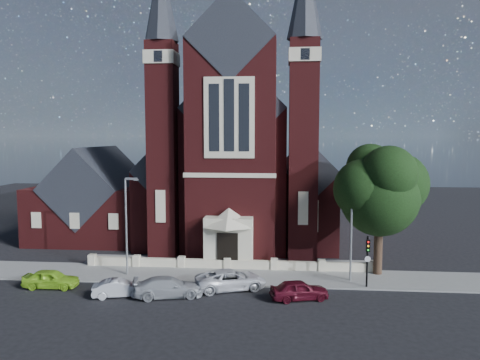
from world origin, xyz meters
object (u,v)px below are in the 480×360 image
object	(u,v)px
traffic_signal	(368,255)
car_silver_b	(168,287)
car_silver_a	(119,288)
parish_hall	(98,202)
car_white_suv	(231,280)
church	(243,163)
street_lamp_right	(353,224)
street_tree	(382,192)
car_lime_van	(51,279)
car_dark_red	(299,290)
street_lamp_left	(127,220)

from	to	relation	value
traffic_signal	car_silver_b	bearing A→B (deg)	-167.87
car_silver_b	car_silver_a	bearing A→B (deg)	80.12
parish_hall	car_white_suv	size ratio (longest dim) A/B	2.29
church	street_lamp_right	xyz separation A→B (m)	(10.09, -18.94, -3.59)
church	street_tree	distance (m)	21.38
car_silver_b	street_lamp_right	bearing A→B (deg)	-85.04
traffic_signal	car_lime_van	size ratio (longest dim) A/B	0.98
street_tree	car_dark_red	bearing A→B (deg)	-137.76
street_lamp_right	car_white_suv	bearing A→B (deg)	-164.13
street_tree	car_silver_a	xyz separation A→B (m)	(-19.51, -6.64, -6.34)
street_lamp_left	traffic_signal	distance (m)	19.08
street_lamp_left	car_lime_van	size ratio (longest dim) A/B	1.97
parish_hall	traffic_signal	distance (m)	31.20
traffic_signal	car_lime_van	bearing A→B (deg)	-175.30
parish_hall	car_white_suv	xyz separation A→B (m)	(16.85, -16.63, -3.27)
church	traffic_signal	size ratio (longest dim) A/B	8.72
car_silver_a	car_white_suv	bearing A→B (deg)	-89.60
car_lime_van	church	bearing A→B (deg)	-31.76
street_lamp_left	car_silver_a	bearing A→B (deg)	-78.60
street_tree	car_dark_red	xyz separation A→B (m)	(-6.75, -6.12, -6.26)
church	car_white_suv	size ratio (longest dim) A/B	6.56
car_lime_van	car_silver_b	bearing A→B (deg)	-99.30
parish_hall	church	bearing A→B (deg)	17.16
parish_hall	car_silver_a	bearing A→B (deg)	-64.36
street_tree	traffic_signal	distance (m)	5.70
car_lime_van	street_tree	bearing A→B (deg)	-80.57
church	street_lamp_left	xyz separation A→B (m)	(-7.91, -18.94, -3.59)
parish_hall	street_lamp_right	world-z (taller)	parish_hall
car_dark_red	traffic_signal	bearing A→B (deg)	-76.06
traffic_signal	parish_hall	bearing A→B (deg)	150.02
street_tree	car_silver_b	bearing A→B (deg)	-158.28
street_lamp_left	car_white_suv	xyz separation A→B (m)	(8.76, -2.63, -3.86)
street_tree	car_dark_red	world-z (taller)	street_tree
street_lamp_left	car_dark_red	xyz separation A→B (m)	(13.76, -4.42, -3.90)
car_dark_red	street_lamp_left	bearing A→B (deg)	57.25
traffic_signal	car_silver_b	size ratio (longest dim) A/B	0.82
traffic_signal	car_white_suv	xyz separation A→B (m)	(-10.15, -1.05, -1.84)
parish_hall	street_lamp_left	distance (m)	16.18
street_tree	street_lamp_left	xyz separation A→B (m)	(-20.51, -1.71, -2.36)
parish_hall	traffic_signal	size ratio (longest dim) A/B	3.05
street_lamp_right	car_dark_red	xyz separation A→B (m)	(-4.24, -4.42, -3.90)
car_silver_b	traffic_signal	bearing A→B (deg)	-91.99
street_tree	car_white_suv	world-z (taller)	street_tree
church	street_tree	world-z (taller)	church
parish_hall	car_silver_b	xyz separation A→B (m)	(12.58, -18.67, -3.30)
street_lamp_left	traffic_signal	world-z (taller)	street_lamp_left
street_lamp_left	car_dark_red	size ratio (longest dim) A/B	1.98
street_tree	car_silver_b	size ratio (longest dim) A/B	2.18
car_white_suv	parish_hall	bearing A→B (deg)	25.45
parish_hall	street_lamp_left	world-z (taller)	parish_hall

